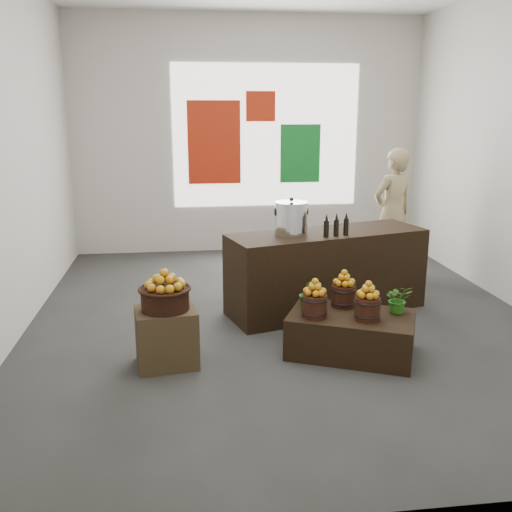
{
  "coord_description": "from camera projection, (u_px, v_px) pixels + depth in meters",
  "views": [
    {
      "loc": [
        -1.15,
        -6.43,
        2.46
      ],
      "look_at": [
        -0.38,
        -0.4,
        0.89
      ],
      "focal_mm": 40.0,
      "sensor_mm": 36.0,
      "label": 1
    }
  ],
  "objects": [
    {
      "name": "apples_in_bucket_rear",
      "position": [
        344.0,
        278.0,
        5.97
      ],
      "size": [
        0.19,
        0.19,
        0.17
      ],
      "primitive_type": null,
      "color": "#A82105",
      "rests_on": "apple_bucket_rear"
    },
    {
      "name": "apple_bucket_rear",
      "position": [
        343.0,
        296.0,
        6.02
      ],
      "size": [
        0.25,
        0.25,
        0.23
      ],
      "primitive_type": "cylinder",
      "color": "#3D1910",
      "rests_on": "display_table"
    },
    {
      "name": "apple_bucket_front_right",
      "position": [
        367.0,
        308.0,
        5.63
      ],
      "size": [
        0.25,
        0.25,
        0.23
      ],
      "primitive_type": "cylinder",
      "color": "#3D1910",
      "rests_on": "display_table"
    },
    {
      "name": "herb_garnish_right",
      "position": [
        398.0,
        299.0,
        5.81
      ],
      "size": [
        0.28,
        0.25,
        0.3
      ],
      "primitive_type": "imported",
      "rotation": [
        0.0,
        0.0,
        -0.06
      ],
      "color": "#246A16",
      "rests_on": "display_table"
    },
    {
      "name": "display_table",
      "position": [
        351.0,
        334.0,
        5.85
      ],
      "size": [
        1.45,
        1.21,
        0.43
      ],
      "primitive_type": "cube",
      "rotation": [
        0.0,
        0.0,
        -0.43
      ],
      "color": "black",
      "rests_on": "ground"
    },
    {
      "name": "back_opening",
      "position": [
        266.0,
        136.0,
        9.81
      ],
      "size": [
        3.2,
        0.02,
        2.4
      ],
      "primitive_type": "cube",
      "color": "white",
      "rests_on": "back_wall"
    },
    {
      "name": "apples_in_bucket_front_right",
      "position": [
        368.0,
        289.0,
        5.58
      ],
      "size": [
        0.19,
        0.19,
        0.17
      ],
      "primitive_type": null,
      "color": "#A82105",
      "rests_on": "apple_bucket_front_right"
    },
    {
      "name": "deco_red_left",
      "position": [
        214.0,
        143.0,
        9.72
      ],
      "size": [
        0.9,
        0.04,
        1.4
      ],
      "primitive_type": "cube",
      "color": "#B0240D",
      "rests_on": "back_wall"
    },
    {
      "name": "herb_garnish_left",
      "position": [
        307.0,
        293.0,
        5.99
      ],
      "size": [
        0.17,
        0.13,
        0.3
      ],
      "primitive_type": "imported",
      "rotation": [
        0.0,
        0.0,
        0.02
      ],
      "color": "#246A16",
      "rests_on": "display_table"
    },
    {
      "name": "crate",
      "position": [
        167.0,
        337.0,
        5.58
      ],
      "size": [
        0.64,
        0.55,
        0.58
      ],
      "primitive_type": "cube",
      "rotation": [
        0.0,
        0.0,
        0.14
      ],
      "color": "brown",
      "rests_on": "ground"
    },
    {
      "name": "stock_pot_left",
      "position": [
        291.0,
        220.0,
        6.7
      ],
      "size": [
        0.38,
        0.38,
        0.38
      ],
      "primitive_type": "cylinder",
      "color": "silver",
      "rests_on": "counter"
    },
    {
      "name": "wicker_basket",
      "position": [
        165.0,
        299.0,
        5.49
      ],
      "size": [
        0.46,
        0.46,
        0.21
      ],
      "primitive_type": "cylinder",
      "color": "black",
      "rests_on": "crate"
    },
    {
      "name": "ground",
      "position": [
        282.0,
        317.0,
        6.94
      ],
      "size": [
        7.0,
        7.0,
        0.0
      ],
      "primitive_type": "plane",
      "color": "#343432",
      "rests_on": "ground"
    },
    {
      "name": "back_wall",
      "position": [
        249.0,
        136.0,
        9.8
      ],
      "size": [
        6.0,
        0.04,
        4.0
      ],
      "primitive_type": "cube",
      "color": "beige",
      "rests_on": "ground"
    },
    {
      "name": "apples_in_basket",
      "position": [
        164.0,
        279.0,
        5.43
      ],
      "size": [
        0.36,
        0.36,
        0.19
      ],
      "primitive_type": null,
      "color": "#A82105",
      "rests_on": "wicker_basket"
    },
    {
      "name": "shopper",
      "position": [
        393.0,
        213.0,
        8.5
      ],
      "size": [
        0.81,
        0.67,
        1.91
      ],
      "primitive_type": "imported",
      "rotation": [
        0.0,
        0.0,
        3.5
      ],
      "color": "#9D8A60",
      "rests_on": "ground"
    },
    {
      "name": "deco_green_right",
      "position": [
        300.0,
        154.0,
        9.95
      ],
      "size": [
        0.7,
        0.04,
        1.0
      ],
      "primitive_type": "cube",
      "color": "#117225",
      "rests_on": "back_wall"
    },
    {
      "name": "deco_red_upper",
      "position": [
        261.0,
        106.0,
        9.67
      ],
      "size": [
        0.5,
        0.04,
        0.5
      ],
      "primitive_type": "cube",
      "color": "#B0240D",
      "rests_on": "back_wall"
    },
    {
      "name": "counter",
      "position": [
        327.0,
        271.0,
        7.07
      ],
      "size": [
        2.58,
        1.42,
        1.01
      ],
      "primitive_type": "cube",
      "rotation": [
        0.0,
        0.0,
        0.28
      ],
      "color": "black",
      "rests_on": "ground"
    },
    {
      "name": "oil_cruets",
      "position": [
        339.0,
        224.0,
        6.69
      ],
      "size": [
        0.28,
        0.14,
        0.28
      ],
      "primitive_type": null,
      "rotation": [
        0.0,
        0.0,
        0.28
      ],
      "color": "black",
      "rests_on": "counter"
    },
    {
      "name": "apple_bucket_front_left",
      "position": [
        314.0,
        306.0,
        5.71
      ],
      "size": [
        0.25,
        0.25,
        0.23
      ],
      "primitive_type": "cylinder",
      "color": "#3D1910",
      "rests_on": "display_table"
    },
    {
      "name": "apples_in_bucket_front_left",
      "position": [
        315.0,
        287.0,
        5.66
      ],
      "size": [
        0.19,
        0.19,
        0.17
      ],
      "primitive_type": null,
      "color": "#A82105",
      "rests_on": "apple_bucket_front_left"
    }
  ]
}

